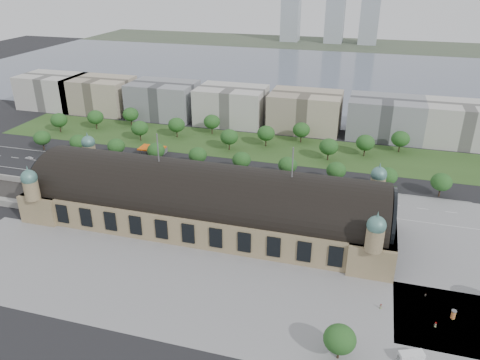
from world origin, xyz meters
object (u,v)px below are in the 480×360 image
(pedestrian_0, at_px, (381,306))
(traffic_car_5, at_px, (287,190))
(parked_car_3, at_px, (129,187))
(pedestrian_4, at_px, (338,338))
(traffic_car_3, at_px, (204,180))
(traffic_car_4, at_px, (241,194))
(traffic_car_0, at_px, (29,158))
(advertising_column, at_px, (453,314))
(parked_car_1, at_px, (112,180))
(pedestrian_5, at_px, (435,325))
(parked_car_2, at_px, (116,185))
(parked_car_6, at_px, (168,188))
(parked_car_5, at_px, (157,189))
(bus_mid, at_px, (279,198))
(van_south, at_px, (410,357))
(traffic_car_2, at_px, (108,176))
(petrol_station, at_px, (156,149))
(pedestrian_2, at_px, (426,295))
(bus_east, at_px, (248,193))
(parked_car_4, at_px, (129,183))
(traffic_car_6, at_px, (352,209))
(parked_car_0, at_px, (100,181))

(pedestrian_0, bearing_deg, traffic_car_5, 139.46)
(parked_car_3, bearing_deg, pedestrian_4, 28.04)
(traffic_car_3, relative_size, traffic_car_4, 1.01)
(traffic_car_0, height_order, advertising_column, advertising_column)
(parked_car_1, bearing_deg, pedestrian_5, 34.85)
(traffic_car_0, distance_m, pedestrian_4, 200.58)
(parked_car_2, height_order, parked_car_6, parked_car_2)
(parked_car_5, distance_m, bus_mid, 59.23)
(bus_mid, xyz_separation_m, van_south, (53.55, -82.60, -0.27))
(traffic_car_2, height_order, bus_mid, bus_mid)
(traffic_car_2, distance_m, pedestrian_0, 150.38)
(petrol_station, distance_m, traffic_car_0, 70.31)
(traffic_car_0, xyz_separation_m, parked_car_1, (59.50, -13.50, -0.04))
(traffic_car_2, relative_size, parked_car_2, 0.91)
(pedestrian_2, xyz_separation_m, pedestrian_4, (-25.54, -27.63, 0.07))
(bus_mid, bearing_deg, bus_east, 82.29)
(petrol_station, height_order, parked_car_2, petrol_station)
(petrol_station, distance_m, parked_car_2, 44.34)
(petrol_station, bearing_deg, van_south, -42.28)
(bus_east, distance_m, pedestrian_2, 92.79)
(parked_car_4, bearing_deg, advertising_column, 45.77)
(traffic_car_5, height_order, traffic_car_6, traffic_car_6)
(advertising_column, xyz_separation_m, pedestrian_4, (-32.91, -19.04, -0.73))
(parked_car_5, xyz_separation_m, pedestrian_2, (118.64, -48.04, 0.03))
(parked_car_0, height_order, parked_car_1, parked_car_1)
(parked_car_6, bearing_deg, parked_car_0, -113.07)
(parked_car_3, distance_m, bus_east, 57.95)
(parked_car_1, height_order, parked_car_3, parked_car_1)
(bus_mid, bearing_deg, parked_car_4, 91.02)
(parked_car_0, bearing_deg, traffic_car_2, 159.97)
(traffic_car_5, relative_size, pedestrian_0, 2.20)
(parked_car_2, height_order, parked_car_4, parked_car_2)
(parked_car_4, bearing_deg, pedestrian_0, 41.69)
(petrol_station, distance_m, traffic_car_2, 37.23)
(parked_car_5, xyz_separation_m, van_south, (112.60, -78.07, 0.64))
(traffic_car_6, xyz_separation_m, pedestrian_0, (13.34, -63.55, 0.20))
(parked_car_2, height_order, pedestrian_5, pedestrian_5)
(parked_car_0, bearing_deg, traffic_car_3, 86.37)
(pedestrian_0, bearing_deg, traffic_car_2, 172.91)
(parked_car_6, xyz_separation_m, pedestrian_2, (113.95, -50.57, 0.12))
(pedestrian_2, bearing_deg, parked_car_5, 63.59)
(parked_car_0, bearing_deg, traffic_car_6, 71.66)
(parked_car_4, bearing_deg, parked_car_6, 68.38)
(parked_car_1, relative_size, advertising_column, 1.81)
(parked_car_1, bearing_deg, van_south, 28.49)
(bus_east, relative_size, pedestrian_2, 7.05)
(traffic_car_0, bearing_deg, parked_car_4, 83.09)
(parked_car_2, xyz_separation_m, bus_east, (64.68, 7.96, 0.76))
(parked_car_0, distance_m, bus_east, 74.56)
(pedestrian_4, height_order, pedestrian_5, pedestrian_5)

